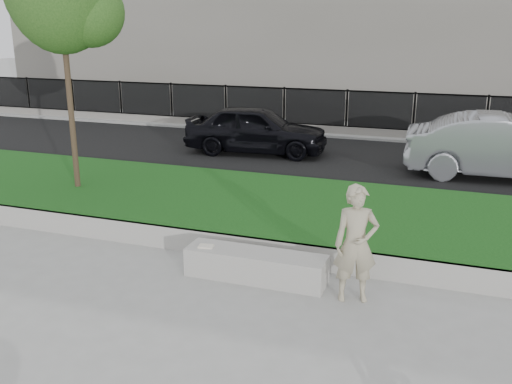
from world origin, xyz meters
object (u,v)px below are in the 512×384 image
at_px(stone_bench, 256,266).
at_px(book, 206,246).
at_px(man, 356,244).
at_px(car_silver, 505,147).
at_px(car_dark, 256,129).

bearing_deg(stone_bench, book, -175.25).
bearing_deg(man, car_silver, 54.99).
distance_m(stone_bench, car_dark, 8.61).
xyz_separation_m(stone_bench, car_dark, (-2.89, 8.09, 0.53)).
bearing_deg(man, book, 159.73).
relative_size(book, car_dark, 0.05).
height_order(man, car_silver, man).
relative_size(stone_bench, car_dark, 0.52).
xyz_separation_m(man, car_dark, (-4.40, 8.24, -0.09)).
height_order(stone_bench, man, man).
height_order(stone_bench, car_silver, car_silver).
relative_size(man, car_silver, 0.35).
bearing_deg(book, stone_bench, -4.70).
bearing_deg(stone_bench, car_dark, 109.64).
xyz_separation_m(stone_bench, book, (-0.79, -0.07, 0.23)).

